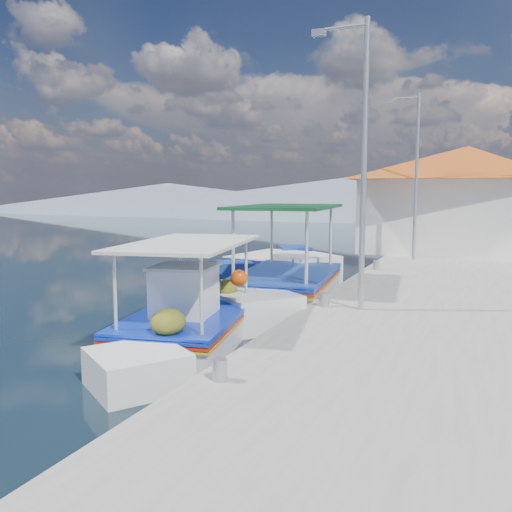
% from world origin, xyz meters
% --- Properties ---
extents(ground, '(160.00, 160.00, 0.00)m').
position_xyz_m(ground, '(0.00, 0.00, 0.00)').
color(ground, black).
rests_on(ground, ground).
extents(quay, '(5.00, 44.00, 0.50)m').
position_xyz_m(quay, '(5.90, 6.00, 0.25)').
color(quay, '#A9A79E').
rests_on(quay, ground).
extents(bollards, '(0.20, 17.20, 0.30)m').
position_xyz_m(bollards, '(3.80, 5.25, 0.65)').
color(bollards, '#A5A8AD').
rests_on(bollards, quay).
extents(main_caique, '(2.86, 6.76, 2.27)m').
position_xyz_m(main_caique, '(1.69, -0.11, 0.44)').
color(main_caique, silver).
rests_on(main_caique, ground).
extents(caique_green_canopy, '(2.89, 7.81, 2.94)m').
position_xyz_m(caique_green_canopy, '(2.08, 4.39, 0.44)').
color(caique_green_canopy, silver).
rests_on(caique_green_canopy, ground).
extents(caique_blue_hull, '(2.37, 5.71, 1.03)m').
position_xyz_m(caique_blue_hull, '(-0.53, 9.25, 0.28)').
color(caique_blue_hull, navy).
rests_on(caique_blue_hull, ground).
extents(harbor_building, '(10.49, 10.49, 4.40)m').
position_xyz_m(harbor_building, '(6.20, 15.00, 2.78)').
color(harbor_building, white).
rests_on(harbor_building, quay).
extents(lamp_post_near, '(1.21, 0.14, 6.00)m').
position_xyz_m(lamp_post_near, '(4.51, 2.00, 3.85)').
color(lamp_post_near, '#A5A8AD').
rests_on(lamp_post_near, quay).
extents(lamp_post_far, '(1.21, 0.14, 6.00)m').
position_xyz_m(lamp_post_far, '(4.51, 11.00, 3.85)').
color(lamp_post_far, '#A5A8AD').
rests_on(lamp_post_far, quay).
extents(mountain_ridge, '(171.40, 96.00, 5.50)m').
position_xyz_m(mountain_ridge, '(6.54, 56.00, 2.04)').
color(mountain_ridge, slate).
rests_on(mountain_ridge, ground).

